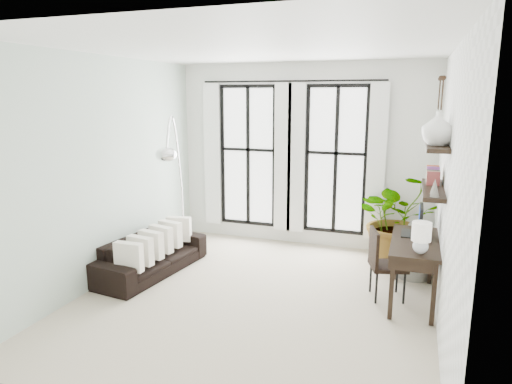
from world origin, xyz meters
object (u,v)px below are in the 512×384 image
at_px(desk, 414,246).
at_px(arc_lamp, 174,149).
at_px(plant, 399,219).
at_px(desk_chair, 382,260).
at_px(buddha, 415,253).
at_px(sofa, 151,255).

xyz_separation_m(desk, arc_lamp, (-3.64, 0.38, 1.06)).
relative_size(plant, arc_lamp, 0.64).
distance_m(plant, desk_chair, 1.37).
xyz_separation_m(plant, desk_chair, (-0.15, -1.34, -0.22)).
relative_size(desk, arc_lamp, 0.59).
bearing_deg(plant, desk, -79.89).
bearing_deg(buddha, desk_chair, -114.62).
bearing_deg(plant, sofa, -155.81).
relative_size(desk, desk_chair, 1.48).
bearing_deg(sofa, buddha, -65.92).
bearing_deg(desk_chair, buddha, 48.38).
relative_size(arc_lamp, buddha, 2.68).
distance_m(sofa, buddha, 3.93).
relative_size(sofa, desk, 1.39).
bearing_deg(desk_chair, desk, -15.76).
bearing_deg(plant, arc_lamp, -164.35).
bearing_deg(desk_chair, sofa, 166.93).
bearing_deg(desk, plant, 100.11).
xyz_separation_m(plant, arc_lamp, (-3.40, -0.95, 1.07)).
distance_m(desk_chair, buddha, 1.01).
bearing_deg(sofa, plant, -58.47).
bearing_deg(sofa, desk, -79.01).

